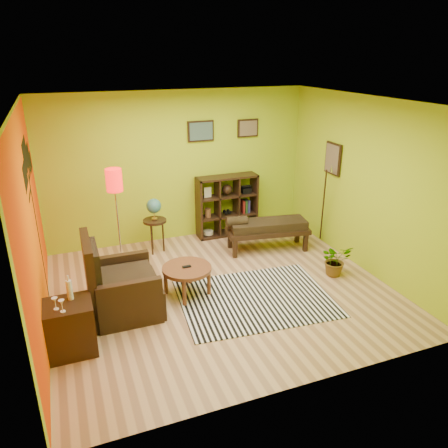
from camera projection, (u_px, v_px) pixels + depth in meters
name	position (u px, v px, depth m)	size (l,w,h in m)	color
ground	(221.00, 290.00, 6.71)	(5.00, 5.00, 0.00)	tan
room_shell	(214.00, 177.00, 6.03)	(5.04, 4.54, 2.82)	#A8CA1C
zebra_rug	(255.00, 298.00, 6.47)	(2.20, 1.67, 0.01)	white
coffee_table	(187.00, 271.00, 6.46)	(0.73, 0.73, 0.47)	brown
armchair	(119.00, 290.00, 6.02)	(0.97, 0.98, 1.16)	black
side_cabinet	(71.00, 327.00, 5.24)	(0.56, 0.51, 0.97)	black
floor_lamp	(115.00, 190.00, 6.78)	(0.26, 0.26, 1.75)	silver
globe_table	(154.00, 212.00, 7.72)	(0.42, 0.42, 1.02)	black
cube_shelf	(228.00, 206.00, 8.56)	(1.20, 0.35, 1.20)	black
bench	(266.00, 227.00, 7.92)	(1.56, 0.77, 0.69)	black
potted_plant	(335.00, 263.00, 7.10)	(0.48, 0.53, 0.42)	#26661E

